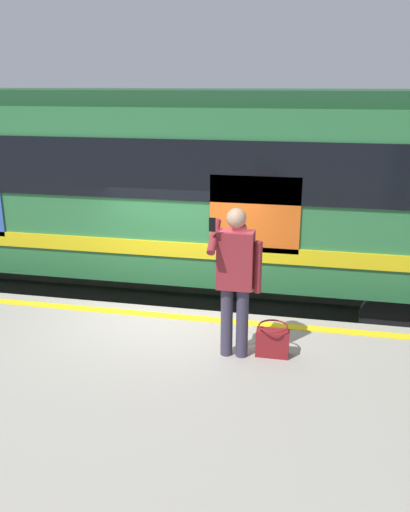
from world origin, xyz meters
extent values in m
plane|color=#4C4742|center=(0.00, 0.00, 0.00)|extent=(24.78, 24.78, 0.00)
cube|color=#9E998E|center=(0.00, 2.38, 0.49)|extent=(12.46, 4.76, 0.98)
cube|color=yellow|center=(0.00, 0.30, 0.98)|extent=(12.21, 0.16, 0.01)
cube|color=slate|center=(0.00, -1.54, 0.08)|extent=(16.20, 0.08, 0.16)
cube|color=slate|center=(0.00, -2.98, 0.08)|extent=(16.20, 0.08, 0.16)
cube|color=#2D723F|center=(1.35, -2.26, 2.31)|extent=(13.64, 2.74, 2.72)
cube|color=#1B4426|center=(1.35, -2.26, 3.79)|extent=(13.36, 2.52, 0.24)
cube|color=black|center=(1.35, -0.87, 2.79)|extent=(12.95, 0.03, 0.90)
cube|color=yellow|center=(1.35, -0.87, 1.56)|extent=(12.95, 0.03, 0.24)
cube|color=#D85919|center=(-1.03, -0.87, 2.18)|extent=(1.33, 0.02, 1.14)
cylinder|color=black|center=(-3.08, -1.16, 0.58)|extent=(0.84, 0.12, 0.84)
cylinder|color=black|center=(-3.08, -3.36, 0.58)|extent=(0.84, 0.12, 0.84)
cylinder|color=#383347|center=(-1.16, 1.19, 1.40)|extent=(0.14, 0.14, 0.84)
cylinder|color=#383347|center=(-0.98, 1.19, 1.40)|extent=(0.14, 0.14, 0.84)
cube|color=maroon|center=(-1.07, 1.19, 2.15)|extent=(0.40, 0.24, 0.66)
sphere|color=maroon|center=(-1.07, 1.03, 2.46)|extent=(0.20, 0.20, 0.20)
sphere|color=tan|center=(-1.07, 1.19, 2.63)|extent=(0.22, 0.22, 0.22)
cylinder|color=maroon|center=(-1.32, 1.19, 2.08)|extent=(0.09, 0.09, 0.59)
cylinder|color=maroon|center=(-0.84, 1.27, 2.43)|extent=(0.09, 0.42, 0.33)
cube|color=black|center=(-0.84, 1.37, 2.59)|extent=(0.07, 0.02, 0.15)
cube|color=maroon|center=(-1.51, 1.11, 1.13)|extent=(0.38, 0.19, 0.31)
torus|color=maroon|center=(-1.51, 1.11, 1.35)|extent=(0.34, 0.34, 0.02)
camera|label=1|loc=(-1.89, 6.79, 4.03)|focal=37.73mm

